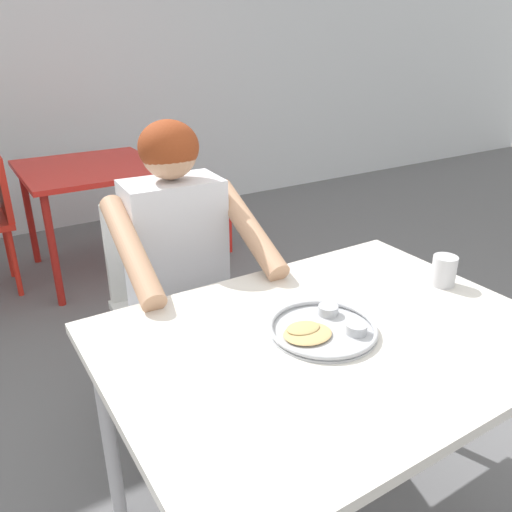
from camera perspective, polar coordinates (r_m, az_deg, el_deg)
name	(u,v)px	position (r m, az deg, el deg)	size (l,w,h in m)	color
table_foreground	(329,356)	(1.41, 8.15, -11.04)	(1.16, 0.85, 0.72)	silver
thali_tray	(323,328)	(1.38, 7.49, -7.99)	(0.29, 0.29, 0.03)	#B7BABF
drinking_cup	(444,270)	(1.70, 20.21, -1.43)	(0.08, 0.08, 0.10)	silver
chair_foreground	(167,292)	(2.09, -9.91, -3.94)	(0.45, 0.45, 0.85)	silver
diner_foreground	(185,263)	(1.80, -7.93, -0.77)	(0.51, 0.57, 1.19)	black
table_background_red	(91,179)	(3.36, -17.93, 8.14)	(0.81, 0.84, 0.70)	red
chair_red_right	(186,186)	(3.56, -7.87, 7.80)	(0.42, 0.46, 0.84)	red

